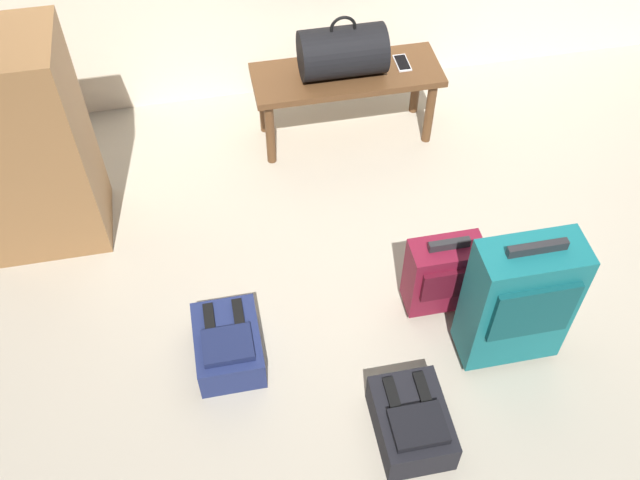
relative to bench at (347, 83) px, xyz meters
name	(u,v)px	position (x,y,z in m)	size (l,w,h in m)	color
ground_plane	(413,279)	(0.10, -1.07, -0.36)	(6.60, 6.60, 0.00)	#B2A893
bench	(347,83)	(0.00, 0.00, 0.00)	(1.00, 0.36, 0.43)	brown
duffel_bag_black	(342,52)	(-0.03, 0.00, 0.20)	(0.44, 0.26, 0.34)	black
cell_phone	(402,63)	(0.30, 0.02, 0.07)	(0.07, 0.14, 0.01)	silver
suitcase_upright_teal	(519,301)	(0.37, -1.53, 0.01)	(0.42, 0.23, 0.73)	#14666B
suitcase_small_burgundy	(443,274)	(0.16, -1.24, -0.13)	(0.32, 0.19, 0.46)	maroon
backpack_dark	(412,422)	(-0.13, -1.83, -0.27)	(0.28, 0.38, 0.21)	black
backpack_navy	(228,345)	(-0.81, -1.33, -0.27)	(0.28, 0.38, 0.21)	navy
side_cabinet	(23,147)	(-1.59, -0.40, 0.19)	(0.56, 0.44, 1.10)	olive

